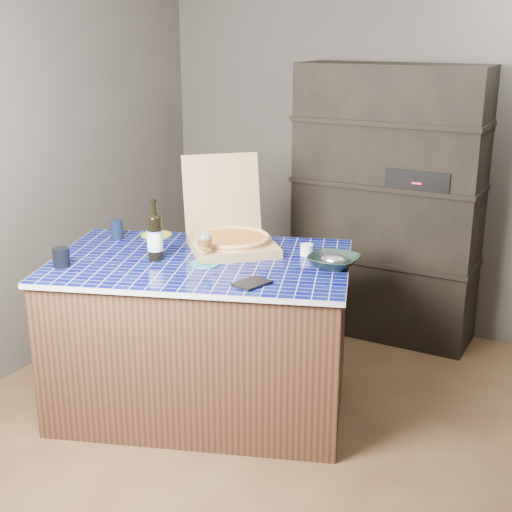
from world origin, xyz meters
The scene contains 14 objects.
room centered at (0.00, 0.00, 1.25)m, with size 3.50×3.50×3.50m.
shelving_unit centered at (0.00, 1.53, 0.90)m, with size 1.20×0.41×1.80m.
kitchen_island centered at (-0.53, 0.10, 0.43)m, with size 1.79×1.45×0.85m.
pizza_box centered at (-0.48, 0.34, 0.92)m, with size 0.69×0.69×0.48m.
mead_bottle centered at (-0.73, -0.01, 0.98)m, with size 0.09×0.09×0.32m.
teal_trivet centered at (-0.46, 0.05, 0.85)m, with size 0.15×0.15×0.01m, color #196C84.
wine_glass centered at (-0.46, 0.05, 0.97)m, with size 0.08×0.08×0.17m.
tumbler centered at (-1.08, -0.33, 0.90)m, with size 0.09×0.09×0.10m, color black.
dvd_case centered at (-0.10, -0.10, 0.86)m, with size 0.12×0.17×0.01m, color black.
bowl centered at (0.13, 0.32, 0.88)m, with size 0.25×0.25×0.06m, color black.
foil_contents centered at (0.13, 0.32, 0.89)m, with size 0.14×0.11×0.06m, color #A4A5AF.
white_jar centered at (-0.07, 0.44, 0.88)m, with size 0.07×0.07×0.06m, color white.
navy_cup centered at (-1.16, 0.20, 0.91)m, with size 0.07×0.07×0.11m, color black.
green_trivet centered at (-1.00, 0.36, 0.85)m, with size 0.18×0.18×0.01m, color gold.
Camera 1 is at (1.44, -2.87, 2.01)m, focal length 50.00 mm.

